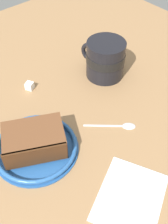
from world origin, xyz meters
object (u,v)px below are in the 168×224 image
Objects in this scene: teaspoon at (121,125)px; small_plate at (35,146)px; tea_mug at (105,58)px; folded_napkin at (130,197)px; sugar_cube at (30,86)px; cake_slice at (33,140)px.

small_plate is at bearing 157.22° from teaspoon.
tea_mug is 35.59cm from folded_napkin.
tea_mug is at bearing 57.67° from teaspoon.
tea_mug is at bearing 16.39° from small_plate.
folded_napkin is 36.73cm from sugar_cube.
small_plate is 18.89cm from sugar_cube.
folded_napkin is at bearing -130.58° from teaspoon.
small_plate is at bearing -120.13° from sugar_cube.
cake_slice is 1.16× the size of tea_mug.
tea_mug reaches higher than cake_slice.
folded_napkin is (-20.86, -28.43, -4.79)cm from tea_mug.
teaspoon is (-9.88, -15.61, -4.74)cm from tea_mug.
cake_slice is 1.05× the size of folded_napkin.
teaspoon is 5.21× the size of sugar_cube.
folded_napkin is (6.80, -20.29, -0.49)cm from small_plate.
sugar_cube is at bearing 59.87° from small_plate.
small_plate is 1.20× the size of cake_slice.
small_plate is 19.29cm from teaspoon.
cake_slice is (-0.12, -0.24, 2.48)cm from small_plate.
small_plate is 1.86× the size of teaspoon.
teaspoon is (17.78, -7.47, -0.43)cm from small_plate.
folded_napkin is at bearing -94.19° from sugar_cube.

